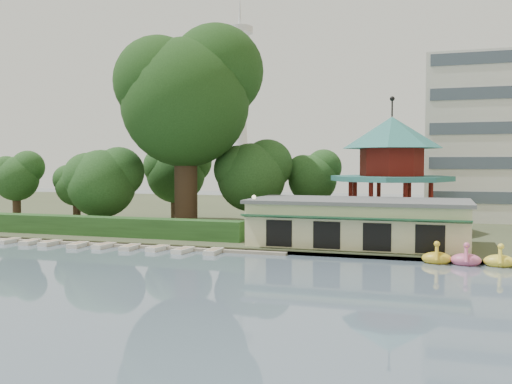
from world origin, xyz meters
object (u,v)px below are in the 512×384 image
at_px(dock, 106,244).
at_px(big_tree, 188,92).
at_px(pavilion, 391,162).
at_px(boathouse, 358,222).

relative_size(dock, big_tree, 1.55).
bearing_deg(big_tree, dock, -106.12).
bearing_deg(dock, pavilion, 31.66).
relative_size(pavilion, big_tree, 0.62).
distance_m(dock, big_tree, 18.68).
height_order(boathouse, big_tree, big_tree).
bearing_deg(dock, big_tree, 73.88).
height_order(dock, boathouse, boathouse).
distance_m(dock, pavilion, 29.14).
distance_m(dock, boathouse, 22.62).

